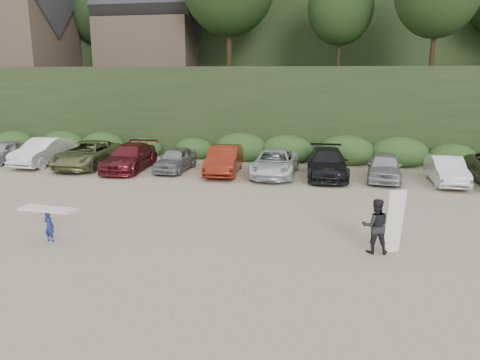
# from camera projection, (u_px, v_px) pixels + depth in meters

# --- Properties ---
(ground) EXTENTS (120.00, 120.00, 0.00)m
(ground) POSITION_uv_depth(u_px,v_px,m) (223.00, 234.00, 16.69)
(ground) COLOR tan
(ground) RESTS_ON ground
(hillside_backdrop) EXTENTS (90.00, 41.50, 28.00)m
(hillside_backdrop) POSITION_uv_depth(u_px,v_px,m) (300.00, 17.00, 48.52)
(hillside_backdrop) COLOR black
(hillside_backdrop) RESTS_ON ground
(parked_cars) EXTENTS (37.06, 6.03, 1.65)m
(parked_cars) POSITION_uv_depth(u_px,v_px,m) (284.00, 162.00, 25.91)
(parked_cars) COLOR #A3A3A8
(parked_cars) RESTS_ON ground
(child_surfer) EXTENTS (2.00, 0.69, 1.18)m
(child_surfer) POSITION_uv_depth(u_px,v_px,m) (49.00, 219.00, 15.81)
(child_surfer) COLOR navy
(child_surfer) RESTS_ON ground
(adult_surfer) EXTENTS (1.35, 0.76, 2.10)m
(adult_surfer) POSITION_uv_depth(u_px,v_px,m) (377.00, 225.00, 14.79)
(adult_surfer) COLOR black
(adult_surfer) RESTS_ON ground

